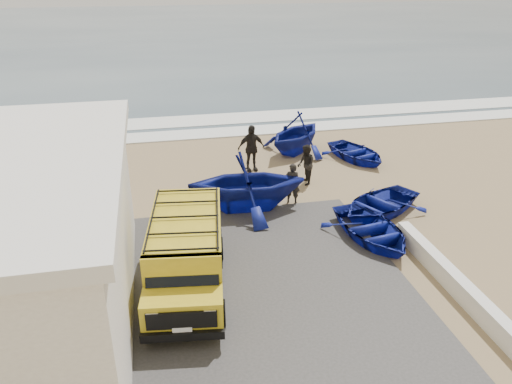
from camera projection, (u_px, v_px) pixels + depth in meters
ground at (251, 253)px, 15.30m from camera, size 160.00×160.00×0.00m
slab at (192, 300)px, 13.14m from camera, size 12.00×10.00×0.05m
ocean at (166, 31)px, 65.06m from camera, size 180.00×88.00×0.01m
surf_line at (205, 134)px, 25.95m from camera, size 180.00×1.60×0.06m
surf_wash at (200, 120)px, 28.18m from camera, size 180.00×2.20×0.04m
parapet at (454, 282)px, 13.47m from camera, size 0.35×6.00×0.55m
van at (186, 252)px, 13.29m from camera, size 2.49×5.03×2.07m
boat_near_left at (371, 229)px, 15.94m from camera, size 2.99×3.81×0.72m
boat_near_right at (379, 204)px, 17.65m from camera, size 4.23×3.83×0.72m
boat_mid_left at (247, 182)px, 17.59m from camera, size 4.36×3.84×2.18m
boat_mid_right at (357, 153)px, 22.45m from camera, size 3.19×3.80×0.67m
boat_far_left at (296, 133)px, 23.09m from camera, size 4.81×4.78×1.92m
fisherman_front at (292, 183)px, 18.23m from camera, size 0.67×0.57×1.56m
fisherman_middle at (306, 165)px, 19.80m from camera, size 0.63×0.81×1.63m
fisherman_back at (251, 148)px, 21.01m from camera, size 1.24×0.66×2.01m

